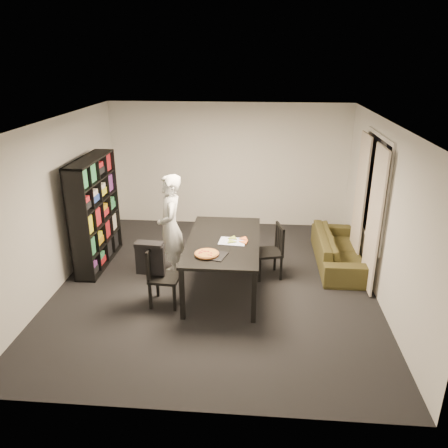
# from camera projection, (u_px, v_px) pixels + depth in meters

# --- Properties ---
(room) EXTENTS (5.01, 5.51, 2.61)m
(room) POSITION_uv_depth(u_px,v_px,m) (216.00, 208.00, 6.66)
(room) COLOR black
(room) RESTS_ON ground
(window_pane) EXTENTS (0.02, 1.40, 1.60)m
(window_pane) POSITION_uv_depth(u_px,v_px,m) (375.00, 188.00, 6.95)
(window_pane) COLOR black
(window_pane) RESTS_ON room
(window_frame) EXTENTS (0.03, 1.52, 1.72)m
(window_frame) POSITION_uv_depth(u_px,v_px,m) (374.00, 188.00, 6.95)
(window_frame) COLOR white
(window_frame) RESTS_ON room
(curtain_left) EXTENTS (0.03, 0.70, 2.25)m
(curtain_left) POSITION_uv_depth(u_px,v_px,m) (374.00, 220.00, 6.60)
(curtain_left) COLOR beige
(curtain_left) RESTS_ON room
(curtain_right) EXTENTS (0.03, 0.70, 2.25)m
(curtain_right) POSITION_uv_depth(u_px,v_px,m) (360.00, 199.00, 7.57)
(curtain_right) COLOR beige
(curtain_right) RESTS_ON room
(bookshelf) EXTENTS (0.35, 1.50, 1.90)m
(bookshelf) POSITION_uv_depth(u_px,v_px,m) (95.00, 213.00, 7.50)
(bookshelf) COLOR black
(bookshelf) RESTS_ON room
(dining_table) EXTENTS (1.11, 1.99, 0.83)m
(dining_table) POSITION_uv_depth(u_px,v_px,m) (223.00, 244.00, 6.75)
(dining_table) COLOR black
(dining_table) RESTS_ON room
(chair_left) EXTENTS (0.45, 0.45, 0.91)m
(chair_left) POSITION_uv_depth(u_px,v_px,m) (159.00, 272.00, 6.39)
(chair_left) COLOR black
(chair_left) RESTS_ON room
(chair_right) EXTENTS (0.51, 0.51, 0.91)m
(chair_right) POSITION_uv_depth(u_px,v_px,m) (273.00, 247.00, 7.20)
(chair_right) COLOR black
(chair_right) RESTS_ON room
(draped_jacket) EXTENTS (0.43, 0.21, 0.50)m
(draped_jacket) POSITION_uv_depth(u_px,v_px,m) (150.00, 257.00, 6.32)
(draped_jacket) COLOR black
(draped_jacket) RESTS_ON chair_left
(person) EXTENTS (0.56, 0.72, 1.75)m
(person) POSITION_uv_depth(u_px,v_px,m) (170.00, 227.00, 7.08)
(person) COLOR white
(person) RESTS_ON room
(baking_tray) EXTENTS (0.47, 0.42, 0.01)m
(baking_tray) POSITION_uv_depth(u_px,v_px,m) (212.00, 255.00, 6.20)
(baking_tray) COLOR black
(baking_tray) RESTS_ON dining_table
(pepperoni_pizza) EXTENTS (0.35, 0.35, 0.03)m
(pepperoni_pizza) POSITION_uv_depth(u_px,v_px,m) (207.00, 254.00, 6.19)
(pepperoni_pizza) COLOR brown
(pepperoni_pizza) RESTS_ON dining_table
(kitchen_towel) EXTENTS (0.43, 0.34, 0.01)m
(kitchen_towel) POSITION_uv_depth(u_px,v_px,m) (232.00, 241.00, 6.65)
(kitchen_towel) COLOR white
(kitchen_towel) RESTS_ON dining_table
(pizza_slices) EXTENTS (0.46, 0.43, 0.01)m
(pizza_slices) POSITION_uv_depth(u_px,v_px,m) (238.00, 240.00, 6.67)
(pizza_slices) COLOR gold
(pizza_slices) RESTS_ON dining_table
(sofa) EXTENTS (0.75, 1.92, 0.56)m
(sofa) POSITION_uv_depth(u_px,v_px,m) (339.00, 249.00, 7.70)
(sofa) COLOR #3B3A17
(sofa) RESTS_ON room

